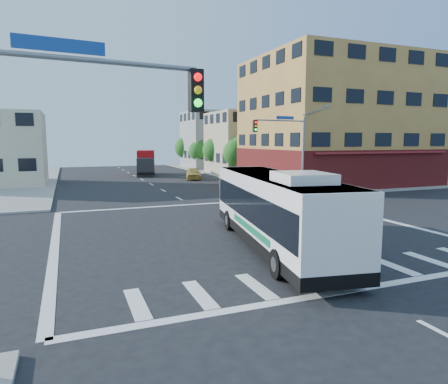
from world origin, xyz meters
name	(u,v)px	position (x,y,z in m)	size (l,w,h in m)	color
ground	(241,230)	(0.00, 0.00, 0.00)	(120.00, 120.00, 0.00)	black
sidewalk_ne	(347,170)	(35.00, 35.00, 0.07)	(50.00, 50.00, 0.15)	#99958D
corner_building_ne	(335,132)	(19.99, 18.48, 5.89)	(18.10, 15.44, 14.00)	#B68C41
building_east_near	(253,143)	(16.98, 33.98, 4.51)	(12.06, 10.06, 9.00)	tan
building_east_far	(219,140)	(16.98, 47.98, 5.01)	(12.06, 10.06, 10.00)	gray
signal_mast_ne	(287,140)	(9.08, 10.62, 4.98)	(7.91, 1.13, 8.07)	gray
signal_mast_sw	(50,137)	(-9.08, -10.64, 4.98)	(7.91, 1.01, 8.07)	gray
street_tree_a	(238,151)	(11.90, 27.92, 3.59)	(3.60, 3.60, 5.53)	#352213
street_tree_b	(216,148)	(11.90, 35.92, 3.75)	(3.80, 3.80, 5.79)	#352213
street_tree_c	(199,149)	(11.90, 43.92, 3.46)	(3.40, 3.40, 5.29)	#352213
street_tree_d	(186,146)	(11.90, 51.92, 3.88)	(4.00, 4.00, 6.03)	#352213
transit_bus	(275,209)	(-0.05, -3.91, 1.82)	(4.78, 12.84, 3.72)	black
box_truck	(146,163)	(1.74, 37.40, 1.71)	(3.86, 8.14, 3.53)	#222327
parked_car	(193,173)	(6.16, 28.86, 0.77)	(1.81, 4.50, 1.53)	gold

